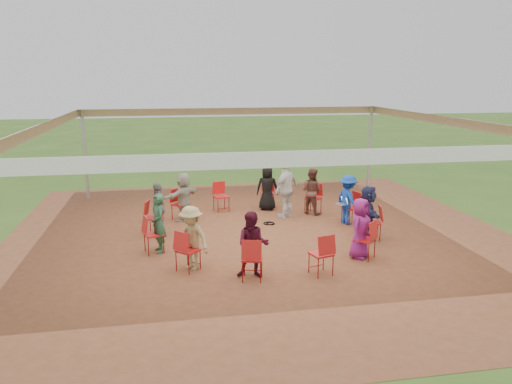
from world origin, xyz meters
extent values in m
plane|color=#32531A|center=(0.00, 0.00, 0.00)|extent=(80.00, 80.00, 0.00)
plane|color=brown|center=(0.00, 0.00, 0.01)|extent=(13.00, 13.00, 0.00)
cylinder|color=#B2B2B7|center=(-5.00, 5.00, 1.50)|extent=(0.12, 0.12, 3.00)
cylinder|color=#B2B2B7|center=(5.00, 5.00, 1.50)|extent=(0.12, 0.12, 3.00)
plane|color=white|center=(0.00, 0.00, 3.00)|extent=(10.30, 10.30, 0.00)
cube|color=white|center=(0.00, -5.15, 2.88)|extent=(10.30, 0.03, 0.24)
cube|color=white|center=(0.00, 5.15, 2.88)|extent=(10.30, 0.03, 0.24)
cube|color=white|center=(-5.15, 0.00, 2.88)|extent=(0.03, 10.30, 0.24)
cube|color=white|center=(5.15, 0.00, 2.88)|extent=(0.03, 10.30, 0.24)
imported|color=#113CA0|center=(2.60, 0.71, 0.70)|extent=(0.67, 0.98, 1.39)
imported|color=brown|center=(1.89, 1.91, 0.70)|extent=(0.76, 0.75, 1.39)
imported|color=black|center=(0.69, 2.60, 0.70)|extent=(0.75, 0.54, 1.39)
imported|color=#A3A191|center=(-1.91, 1.89, 0.70)|extent=(1.25, 1.26, 1.39)
imported|color=slate|center=(-2.60, 0.69, 0.70)|extent=(0.61, 0.90, 1.39)
imported|color=#265137|center=(-2.60, -0.71, 0.70)|extent=(0.46, 0.58, 1.39)
imported|color=tan|center=(-1.89, -1.91, 0.70)|extent=(0.95, 0.95, 1.39)
imported|color=#470F22|center=(-0.69, -2.60, 0.70)|extent=(0.75, 0.55, 1.39)
imported|color=#831B73|center=(1.91, -1.89, 0.70)|extent=(0.75, 0.75, 1.39)
imported|color=#1D2246|center=(2.60, -0.69, 0.70)|extent=(0.80, 1.37, 1.39)
imported|color=silver|center=(1.06, 1.67, 0.86)|extent=(1.09, 1.04, 1.70)
torus|color=black|center=(0.42, 1.08, 0.02)|extent=(0.36, 0.36, 0.03)
torus|color=black|center=(0.46, 1.04, 0.02)|extent=(0.29, 0.29, 0.03)
cube|color=#B7B7BC|center=(2.38, 0.65, 0.60)|extent=(0.28, 0.34, 0.01)
cube|color=#B7B7BC|center=(2.48, 0.68, 0.70)|extent=(0.14, 0.31, 0.19)
cube|color=#CCE0FF|center=(2.48, 0.67, 0.70)|extent=(0.11, 0.27, 0.16)
camera|label=1|loc=(-2.35, -12.11, 4.05)|focal=35.00mm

